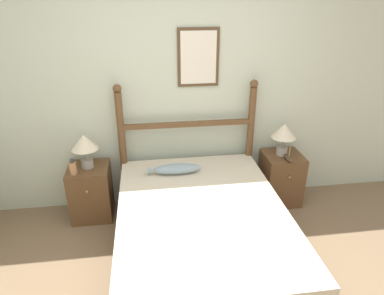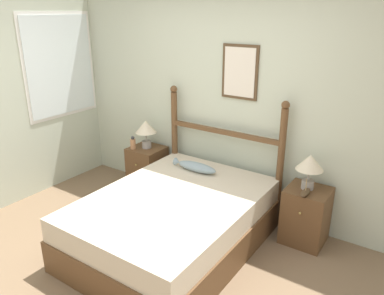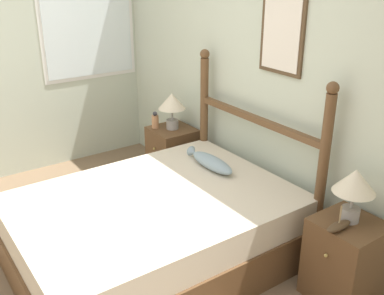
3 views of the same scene
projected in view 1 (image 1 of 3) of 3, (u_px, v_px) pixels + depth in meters
The scene contains 10 objects.
wall_back at pixel (177, 92), 3.59m from camera, with size 6.40×0.08×2.55m.
bed at pixel (202, 234), 3.04m from camera, with size 1.47×1.99×0.56m.
headboard at pixel (188, 141), 3.69m from camera, with size 1.48×0.09×1.41m.
nightstand_left at pixel (91, 192), 3.64m from camera, with size 0.42×0.42×0.59m.
nightstand_right at pixel (281, 178), 3.91m from camera, with size 0.42×0.42×0.59m.
table_lamp_left at pixel (85, 144), 3.42m from camera, with size 0.27×0.27×0.36m.
table_lamp_right at pixel (284, 133), 3.69m from camera, with size 0.27×0.27×0.36m.
bottle at pixel (73, 167), 3.37m from camera, with size 0.07×0.07×0.17m.
model_boat at pixel (289, 158), 3.66m from camera, with size 0.07×0.21×0.17m.
fish_pillow at pixel (175, 169), 3.45m from camera, with size 0.55×0.15×0.10m.
Camera 1 is at (-0.33, -1.76, 2.24)m, focal length 32.00 mm.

